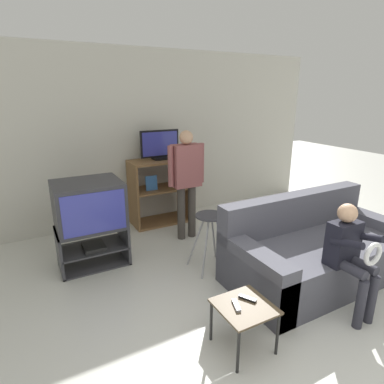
{
  "coord_description": "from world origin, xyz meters",
  "views": [
    {
      "loc": [
        -1.61,
        -1.0,
        1.97
      ],
      "look_at": [
        0.01,
        2.03,
        0.9
      ],
      "focal_mm": 30.0,
      "sensor_mm": 36.0,
      "label": 1
    }
  ],
  "objects_px": {
    "snack_table": "(244,311)",
    "person_seated_child": "(350,251)",
    "tv_stand": "(93,246)",
    "folding_stool": "(210,226)",
    "remote_control_black": "(247,298)",
    "couch": "(314,252)",
    "media_shelf": "(159,191)",
    "person_standing_adult": "(186,175)",
    "remote_control_white": "(236,305)",
    "television_flat": "(160,146)",
    "television_main": "(89,205)"
  },
  "relations": [
    {
      "from": "snack_table",
      "to": "person_seated_child",
      "type": "height_order",
      "value": "person_seated_child"
    },
    {
      "from": "television_flat",
      "to": "person_standing_adult",
      "type": "distance_m",
      "value": 0.79
    },
    {
      "from": "snack_table",
      "to": "couch",
      "type": "bearing_deg",
      "value": 20.19
    },
    {
      "from": "television_flat",
      "to": "folding_stool",
      "type": "xyz_separation_m",
      "value": [
        -0.07,
        -1.59,
        -0.68
      ]
    },
    {
      "from": "person_seated_child",
      "to": "couch",
      "type": "bearing_deg",
      "value": 67.79
    },
    {
      "from": "person_seated_child",
      "to": "snack_table",
      "type": "bearing_deg",
      "value": 176.29
    },
    {
      "from": "tv_stand",
      "to": "folding_stool",
      "type": "xyz_separation_m",
      "value": [
        1.17,
        -0.71,
        0.29
      ]
    },
    {
      "from": "tv_stand",
      "to": "television_main",
      "type": "xyz_separation_m",
      "value": [
        -0.0,
        0.02,
        0.51
      ]
    },
    {
      "from": "media_shelf",
      "to": "person_seated_child",
      "type": "distance_m",
      "value": 2.9
    },
    {
      "from": "folding_stool",
      "to": "person_seated_child",
      "type": "distance_m",
      "value": 1.44
    },
    {
      "from": "remote_control_white",
      "to": "person_standing_adult",
      "type": "relative_size",
      "value": 0.1
    },
    {
      "from": "television_main",
      "to": "person_standing_adult",
      "type": "height_order",
      "value": "person_standing_adult"
    },
    {
      "from": "media_shelf",
      "to": "couch",
      "type": "relative_size",
      "value": 0.5
    },
    {
      "from": "snack_table",
      "to": "person_standing_adult",
      "type": "xyz_separation_m",
      "value": [
        0.55,
        2.05,
        0.57
      ]
    },
    {
      "from": "couch",
      "to": "remote_control_black",
      "type": "bearing_deg",
      "value": -160.87
    },
    {
      "from": "media_shelf",
      "to": "snack_table",
      "type": "relative_size",
      "value": 2.38
    },
    {
      "from": "remote_control_white",
      "to": "person_seated_child",
      "type": "xyz_separation_m",
      "value": [
        1.16,
        -0.09,
        0.22
      ]
    },
    {
      "from": "media_shelf",
      "to": "snack_table",
      "type": "bearing_deg",
      "value": -99.03
    },
    {
      "from": "television_flat",
      "to": "snack_table",
      "type": "bearing_deg",
      "value": -99.76
    },
    {
      "from": "remote_control_black",
      "to": "remote_control_white",
      "type": "relative_size",
      "value": 1.0
    },
    {
      "from": "folding_stool",
      "to": "couch",
      "type": "distance_m",
      "value": 1.18
    },
    {
      "from": "remote_control_white",
      "to": "couch",
      "type": "relative_size",
      "value": 0.07
    },
    {
      "from": "person_standing_adult",
      "to": "television_flat",
      "type": "bearing_deg",
      "value": 95.71
    },
    {
      "from": "media_shelf",
      "to": "person_standing_adult",
      "type": "relative_size",
      "value": 0.67
    },
    {
      "from": "tv_stand",
      "to": "remote_control_black",
      "type": "bearing_deg",
      "value": -65.62
    },
    {
      "from": "remote_control_black",
      "to": "folding_stool",
      "type": "bearing_deg",
      "value": 43.62
    },
    {
      "from": "television_flat",
      "to": "person_standing_adult",
      "type": "xyz_separation_m",
      "value": [
        0.07,
        -0.73,
        -0.3
      ]
    },
    {
      "from": "folding_stool",
      "to": "remote_control_black",
      "type": "xyz_separation_m",
      "value": [
        -0.34,
        -1.14,
        -0.13
      ]
    },
    {
      "from": "television_flat",
      "to": "remote_control_black",
      "type": "xyz_separation_m",
      "value": [
        -0.41,
        -2.73,
        -0.81
      ]
    },
    {
      "from": "person_standing_adult",
      "to": "folding_stool",
      "type": "bearing_deg",
      "value": -99.66
    },
    {
      "from": "tv_stand",
      "to": "couch",
      "type": "distance_m",
      "value": 2.53
    },
    {
      "from": "remote_control_black",
      "to": "person_standing_adult",
      "type": "xyz_separation_m",
      "value": [
        0.48,
        2.0,
        0.51
      ]
    },
    {
      "from": "tv_stand",
      "to": "folding_stool",
      "type": "distance_m",
      "value": 1.4
    },
    {
      "from": "television_main",
      "to": "folding_stool",
      "type": "distance_m",
      "value": 1.4
    },
    {
      "from": "media_shelf",
      "to": "person_seated_child",
      "type": "height_order",
      "value": "person_seated_child"
    },
    {
      "from": "remote_control_black",
      "to": "couch",
      "type": "distance_m",
      "value": 1.34
    },
    {
      "from": "couch",
      "to": "person_standing_adult",
      "type": "bearing_deg",
      "value": 116.4
    },
    {
      "from": "television_main",
      "to": "folding_stool",
      "type": "bearing_deg",
      "value": -31.81
    },
    {
      "from": "television_flat",
      "to": "couch",
      "type": "distance_m",
      "value": 2.61
    },
    {
      "from": "remote_control_white",
      "to": "couch",
      "type": "xyz_separation_m",
      "value": [
        1.39,
        0.47,
        -0.1
      ]
    },
    {
      "from": "remote_control_black",
      "to": "couch",
      "type": "height_order",
      "value": "couch"
    },
    {
      "from": "person_standing_adult",
      "to": "snack_table",
      "type": "bearing_deg",
      "value": -105.02
    },
    {
      "from": "couch",
      "to": "snack_table",
      "type": "bearing_deg",
      "value": -159.81
    },
    {
      "from": "television_main",
      "to": "media_shelf",
      "type": "relative_size",
      "value": 0.74
    },
    {
      "from": "television_main",
      "to": "media_shelf",
      "type": "height_order",
      "value": "television_main"
    },
    {
      "from": "tv_stand",
      "to": "snack_table",
      "type": "bearing_deg",
      "value": -67.88
    },
    {
      "from": "television_main",
      "to": "couch",
      "type": "bearing_deg",
      "value": -34.24
    },
    {
      "from": "person_standing_adult",
      "to": "remote_control_white",
      "type": "bearing_deg",
      "value": -106.85
    },
    {
      "from": "tv_stand",
      "to": "couch",
      "type": "height_order",
      "value": "couch"
    },
    {
      "from": "tv_stand",
      "to": "remote_control_white",
      "type": "xyz_separation_m",
      "value": [
        0.71,
        -1.88,
        0.16
      ]
    }
  ]
}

